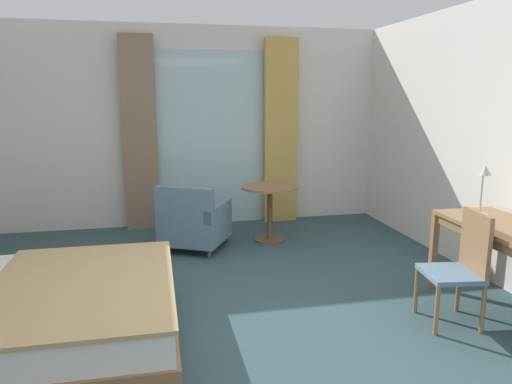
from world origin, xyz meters
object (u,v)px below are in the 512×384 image
object	(u,v)px
desk_chair	(461,263)
round_cafe_table	(270,200)
bed	(26,315)
desk_lamp	(484,183)
armchair_by_window	(194,223)

from	to	relation	value
desk_chair	round_cafe_table	bearing A→B (deg)	110.79
bed	desk_chair	distance (m)	3.38
desk_lamp	round_cafe_table	bearing A→B (deg)	124.69
round_cafe_table	armchair_by_window	bearing A→B (deg)	-170.55
round_cafe_table	desk_chair	bearing A→B (deg)	-69.21
desk_chair	desk_lamp	world-z (taller)	desk_lamp
desk_lamp	bed	bearing A→B (deg)	-178.05
bed	round_cafe_table	bearing A→B (deg)	42.87
bed	round_cafe_table	distance (m)	3.27
desk_chair	round_cafe_table	xyz separation A→B (m)	(-0.96, 2.53, 0.02)
bed	desk_chair	bearing A→B (deg)	-5.32
desk_lamp	round_cafe_table	xyz separation A→B (m)	(-1.45, 2.09, -0.54)
bed	armchair_by_window	xyz separation A→B (m)	(1.40, 2.05, 0.08)
bed	armchair_by_window	world-z (taller)	bed
desk_chair	armchair_by_window	xyz separation A→B (m)	(-1.95, 2.37, -0.18)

